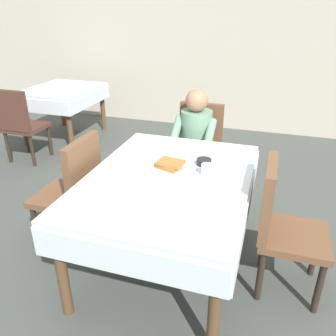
# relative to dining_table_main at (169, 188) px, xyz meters

# --- Properties ---
(ground_plane) EXTENTS (14.00, 14.00, 0.00)m
(ground_plane) POSITION_rel_dining_table_main_xyz_m (0.00, 0.00, -0.65)
(ground_plane) COLOR #474C47
(back_wall) EXTENTS (12.00, 0.16, 3.20)m
(back_wall) POSITION_rel_dining_table_main_xyz_m (0.00, 3.40, 0.95)
(back_wall) COLOR beige
(back_wall) RESTS_ON ground
(dining_table_main) EXTENTS (1.12, 1.52, 0.74)m
(dining_table_main) POSITION_rel_dining_table_main_xyz_m (0.00, 0.00, 0.00)
(dining_table_main) COLOR silver
(dining_table_main) RESTS_ON ground
(chair_diner) EXTENTS (0.44, 0.45, 0.93)m
(chair_diner) POSITION_rel_dining_table_main_xyz_m (-0.05, 1.17, -0.12)
(chair_diner) COLOR brown
(chair_diner) RESTS_ON ground
(diner_person) EXTENTS (0.40, 0.43, 1.12)m
(diner_person) POSITION_rel_dining_table_main_xyz_m (-0.05, 1.01, 0.02)
(diner_person) COLOR gray
(diner_person) RESTS_ON ground
(chair_left_side) EXTENTS (0.45, 0.44, 0.93)m
(chair_left_side) POSITION_rel_dining_table_main_xyz_m (-0.77, 0.00, -0.12)
(chair_left_side) COLOR brown
(chair_left_side) RESTS_ON ground
(chair_right_side) EXTENTS (0.45, 0.44, 0.93)m
(chair_right_side) POSITION_rel_dining_table_main_xyz_m (0.77, 0.00, -0.12)
(chair_right_side) COLOR brown
(chair_right_side) RESTS_ON ground
(plate_breakfast) EXTENTS (0.28, 0.28, 0.02)m
(plate_breakfast) POSITION_rel_dining_table_main_xyz_m (-0.02, 0.08, 0.10)
(plate_breakfast) COLOR white
(plate_breakfast) RESTS_ON dining_table_main
(breakfast_stack) EXTENTS (0.22, 0.16, 0.06)m
(breakfast_stack) POSITION_rel_dining_table_main_xyz_m (-0.02, 0.09, 0.14)
(breakfast_stack) COLOR #A36B33
(breakfast_stack) RESTS_ON plate_breakfast
(cup_coffee) EXTENTS (0.11, 0.08, 0.08)m
(cup_coffee) POSITION_rel_dining_table_main_xyz_m (0.25, 0.09, 0.13)
(cup_coffee) COLOR white
(cup_coffee) RESTS_ON dining_table_main
(bowl_butter) EXTENTS (0.11, 0.11, 0.04)m
(bowl_butter) POSITION_rel_dining_table_main_xyz_m (0.19, 0.26, 0.11)
(bowl_butter) COLOR black
(bowl_butter) RESTS_ON dining_table_main
(syrup_pitcher) EXTENTS (0.08, 0.08, 0.07)m
(syrup_pitcher) POSITION_rel_dining_table_main_xyz_m (-0.23, 0.28, 0.13)
(syrup_pitcher) COLOR silver
(syrup_pitcher) RESTS_ON dining_table_main
(fork_left_of_plate) EXTENTS (0.02, 0.18, 0.00)m
(fork_left_of_plate) POSITION_rel_dining_table_main_xyz_m (-0.21, 0.06, 0.09)
(fork_left_of_plate) COLOR silver
(fork_left_of_plate) RESTS_ON dining_table_main
(knife_right_of_plate) EXTENTS (0.03, 0.20, 0.00)m
(knife_right_of_plate) POSITION_rel_dining_table_main_xyz_m (0.17, 0.06, 0.09)
(knife_right_of_plate) COLOR silver
(knife_right_of_plate) RESTS_ON dining_table_main
(spoon_near_edge) EXTENTS (0.15, 0.04, 0.00)m
(spoon_near_edge) POSITION_rel_dining_table_main_xyz_m (-0.03, -0.25, 0.09)
(spoon_near_edge) COLOR silver
(spoon_near_edge) RESTS_ON dining_table_main
(napkin_folded) EXTENTS (0.17, 0.13, 0.01)m
(napkin_folded) POSITION_rel_dining_table_main_xyz_m (-0.31, -0.07, 0.09)
(napkin_folded) COLOR white
(napkin_folded) RESTS_ON dining_table_main
(background_table_far) EXTENTS (0.92, 1.12, 0.74)m
(background_table_far) POSITION_rel_dining_table_main_xyz_m (-2.29, 2.19, -0.03)
(background_table_far) COLOR silver
(background_table_far) RESTS_ON ground
(background_chair_empty) EXTENTS (0.44, 0.45, 0.93)m
(background_chair_empty) POSITION_rel_dining_table_main_xyz_m (-2.29, 1.24, -0.12)
(background_chair_empty) COLOR #4C2D23
(background_chair_empty) RESTS_ON ground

